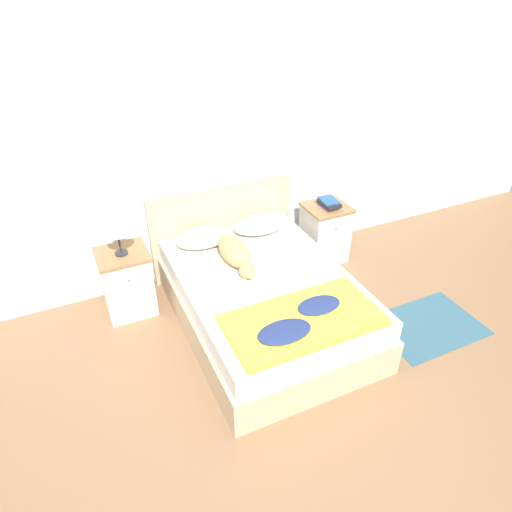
% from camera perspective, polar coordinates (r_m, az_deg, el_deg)
% --- Properties ---
extents(ground_plane, '(16.00, 16.00, 0.00)m').
position_cam_1_polar(ground_plane, '(3.52, 6.92, -19.51)').
color(ground_plane, '#896647').
extents(wall_back, '(9.00, 0.06, 2.55)m').
position_cam_1_polar(wall_back, '(4.34, -6.71, 12.69)').
color(wall_back, silver).
rests_on(wall_back, ground_plane).
extents(bed, '(1.41, 1.96, 0.52)m').
position_cam_1_polar(bed, '(4.03, 1.18, -5.73)').
color(bed, '#C6B28E').
rests_on(bed, ground_plane).
extents(headboard, '(1.49, 0.06, 0.97)m').
position_cam_1_polar(headboard, '(4.65, -4.18, 3.77)').
color(headboard, '#C6B28E').
rests_on(headboard, ground_plane).
extents(nightstand_left, '(0.45, 0.42, 0.63)m').
position_cam_1_polar(nightstand_left, '(4.31, -15.83, -3.14)').
color(nightstand_left, white).
rests_on(nightstand_left, ground_plane).
extents(nightstand_right, '(0.45, 0.42, 0.63)m').
position_cam_1_polar(nightstand_right, '(4.94, 8.58, 2.93)').
color(nightstand_right, white).
rests_on(nightstand_right, ground_plane).
extents(pillow_left, '(0.54, 0.37, 0.13)m').
position_cam_1_polar(pillow_left, '(4.32, -6.59, 2.36)').
color(pillow_left, beige).
rests_on(pillow_left, bed).
extents(pillow_right, '(0.54, 0.37, 0.13)m').
position_cam_1_polar(pillow_right, '(4.50, 0.42, 3.99)').
color(pillow_right, beige).
rests_on(pillow_right, bed).
extents(quilt, '(1.16, 0.60, 0.09)m').
position_cam_1_polar(quilt, '(3.41, 5.78, -8.00)').
color(quilt, yellow).
rests_on(quilt, bed).
extents(dog, '(0.23, 0.71, 0.20)m').
position_cam_1_polar(dog, '(4.01, -2.61, 0.41)').
color(dog, tan).
rests_on(dog, bed).
extents(book_stack, '(0.17, 0.24, 0.08)m').
position_cam_1_polar(book_stack, '(4.77, 9.10, 6.54)').
color(book_stack, '#703D7F').
rests_on(book_stack, nightstand_right).
extents(table_lamp, '(0.24, 0.24, 0.37)m').
position_cam_1_polar(table_lamp, '(3.99, -17.08, 3.64)').
color(table_lamp, '#2D2D33').
rests_on(table_lamp, nightstand_left).
extents(rug, '(0.93, 0.67, 0.00)m').
position_cam_1_polar(rug, '(4.45, 20.69, -8.14)').
color(rug, '#335B70').
rests_on(rug, ground_plane).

